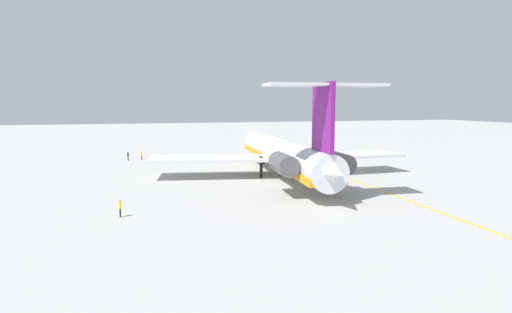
% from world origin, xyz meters
% --- Properties ---
extents(ground, '(372.59, 372.59, 0.00)m').
position_xyz_m(ground, '(0.00, 0.00, 0.00)').
color(ground, '#ADADA8').
extents(main_jetliner, '(45.46, 40.24, 13.23)m').
position_xyz_m(main_jetliner, '(-2.46, 11.71, 3.61)').
color(main_jetliner, silver).
rests_on(main_jetliner, ground).
extents(ground_crew_near_nose, '(0.26, 0.42, 1.65)m').
position_xyz_m(ground_crew_near_nose, '(21.97, -0.49, 1.05)').
color(ground_crew_near_nose, black).
rests_on(ground_crew_near_nose, ground).
extents(ground_crew_near_tail, '(0.37, 0.32, 1.78)m').
position_xyz_m(ground_crew_near_tail, '(23.27, 34.45, 1.13)').
color(ground_crew_near_tail, black).
rests_on(ground_crew_near_tail, ground).
extents(ground_crew_portside, '(0.38, 0.27, 1.70)m').
position_xyz_m(ground_crew_portside, '(23.84, 31.90, 1.08)').
color(ground_crew_portside, black).
rests_on(ground_crew_portside, ground).
extents(ground_crew_starboard, '(0.42, 0.28, 1.78)m').
position_xyz_m(ground_crew_starboard, '(-18.57, 34.49, 1.13)').
color(ground_crew_starboard, black).
rests_on(ground_crew_starboard, ground).
extents(safety_cone_nose, '(0.40, 0.40, 0.55)m').
position_xyz_m(safety_cone_nose, '(22.35, 27.02, 0.28)').
color(safety_cone_nose, '#EA590F').
rests_on(safety_cone_nose, ground).
extents(taxiway_centreline, '(78.50, 2.71, 0.01)m').
position_xyz_m(taxiway_centreline, '(-1.19, 2.72, 0.00)').
color(taxiway_centreline, gold).
rests_on(taxiway_centreline, ground).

